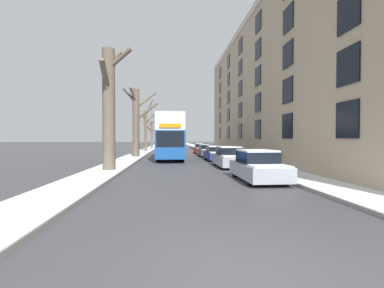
# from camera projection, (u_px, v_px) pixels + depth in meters

# --- Properties ---
(ground_plane) EXTENTS (320.00, 320.00, 0.00)m
(ground_plane) POSITION_uv_depth(u_px,v_px,m) (254.00, 274.00, 3.87)
(ground_plane) COLOR #424247
(sidewalk_left) EXTENTS (2.22, 130.00, 0.16)m
(sidewalk_left) POSITION_uv_depth(u_px,v_px,m) (152.00, 148.00, 56.21)
(sidewalk_left) COLOR gray
(sidewalk_left) RESTS_ON ground
(sidewalk_right) EXTENTS (2.22, 130.00, 0.16)m
(sidewalk_right) POSITION_uv_depth(u_px,v_px,m) (199.00, 147.00, 57.10)
(sidewalk_right) COLOR gray
(sidewalk_right) RESTS_ON ground
(terrace_facade_right) EXTENTS (9.10, 38.26, 14.29)m
(terrace_facade_right) POSITION_uv_depth(u_px,v_px,m) (293.00, 87.00, 25.22)
(terrace_facade_right) COLOR tan
(terrace_facade_right) RESTS_ON ground
(bare_tree_left_0) EXTENTS (1.93, 3.51, 7.89)m
(bare_tree_left_0) POSITION_uv_depth(u_px,v_px,m) (109.00, 106.00, 15.53)
(bare_tree_left_0) COLOR brown
(bare_tree_left_0) RESTS_ON ground
(bare_tree_left_1) EXTENTS (3.59, 3.50, 7.41)m
(bare_tree_left_1) POSITION_uv_depth(u_px,v_px,m) (137.00, 120.00, 27.34)
(bare_tree_left_1) COLOR brown
(bare_tree_left_1) RESTS_ON ground
(bare_tree_left_2) EXTENTS (2.66, 3.15, 8.02)m
(bare_tree_left_2) POSITION_uv_depth(u_px,v_px,m) (146.00, 128.00, 39.80)
(bare_tree_left_2) COLOR brown
(bare_tree_left_2) RESTS_ON ground
(bare_tree_left_3) EXTENTS (3.88, 1.28, 6.23)m
(bare_tree_left_3) POSITION_uv_depth(u_px,v_px,m) (151.00, 133.00, 51.96)
(bare_tree_left_3) COLOR brown
(bare_tree_left_3) RESTS_ON ground
(double_decker_bus) EXTENTS (2.56, 10.03, 4.30)m
(double_decker_bus) POSITION_uv_depth(u_px,v_px,m) (170.00, 135.00, 25.77)
(double_decker_bus) COLOR #194C99
(double_decker_bus) RESTS_ON ground
(parked_car_0) EXTENTS (1.87, 4.11, 1.49)m
(parked_car_0) POSITION_uv_depth(u_px,v_px,m) (258.00, 167.00, 12.49)
(parked_car_0) COLOR #9EA3AD
(parked_car_0) RESTS_ON ground
(parked_car_1) EXTENTS (1.87, 4.11, 1.48)m
(parked_car_1) POSITION_uv_depth(u_px,v_px,m) (230.00, 158.00, 18.41)
(parked_car_1) COLOR #9EA3AD
(parked_car_1) RESTS_ON ground
(parked_car_2) EXTENTS (1.78, 4.21, 1.38)m
(parked_car_2) POSITION_uv_depth(u_px,v_px,m) (216.00, 154.00, 24.08)
(parked_car_2) COLOR navy
(parked_car_2) RESTS_ON ground
(parked_car_3) EXTENTS (1.89, 4.16, 1.38)m
(parked_car_3) POSITION_uv_depth(u_px,v_px,m) (207.00, 151.00, 29.51)
(parked_car_3) COLOR #474C56
(parked_car_3) RESTS_ON ground
(parked_car_4) EXTENTS (1.79, 3.97, 1.39)m
(parked_car_4) POSITION_uv_depth(u_px,v_px,m) (201.00, 149.00, 35.16)
(parked_car_4) COLOR maroon
(parked_car_4) RESTS_ON ground
(oncoming_van) EXTENTS (2.06, 5.17, 2.17)m
(oncoming_van) POSITION_uv_depth(u_px,v_px,m) (169.00, 144.00, 39.35)
(oncoming_van) COLOR white
(oncoming_van) RESTS_ON ground
(pedestrian_left_sidewalk) EXTENTS (0.36, 0.36, 1.64)m
(pedestrian_left_sidewalk) POSITION_uv_depth(u_px,v_px,m) (110.00, 156.00, 17.35)
(pedestrian_left_sidewalk) COLOR #4C4742
(pedestrian_left_sidewalk) RESTS_ON ground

